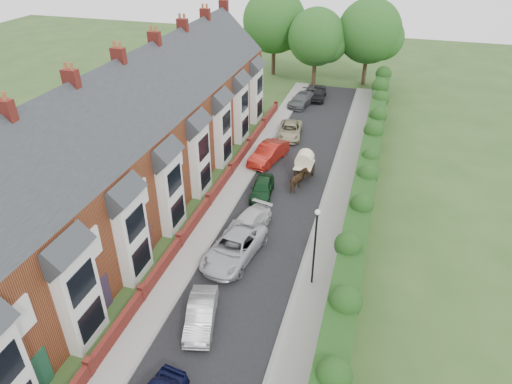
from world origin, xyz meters
TOP-DOWN VIEW (x-y plane):
  - ground at (0.00, 0.00)m, footprint 140.00×140.00m
  - road at (-0.50, 11.00)m, footprint 6.00×58.00m
  - pavement_hedge_side at (3.60, 11.00)m, footprint 2.20×58.00m
  - pavement_house_side at (-4.35, 11.00)m, footprint 1.70×58.00m
  - kerb_hedge_side at (2.55, 11.00)m, footprint 0.18×58.00m
  - kerb_house_side at (-3.55, 11.00)m, footprint 0.18×58.00m
  - hedge at (5.40, 11.00)m, footprint 2.10×58.00m
  - terrace_row at (-10.87, 9.98)m, footprint 9.05×40.50m
  - garden_wall_row at (-5.35, 10.00)m, footprint 0.35×40.35m
  - lamppost at (3.40, 4.00)m, footprint 0.32×0.32m
  - tree_far_left at (-2.65, 40.08)m, footprint 7.14×6.80m
  - tree_far_right at (3.39, 42.08)m, footprint 7.98×7.60m
  - tree_far_back at (-8.59, 43.08)m, footprint 8.40×8.00m
  - car_silver_a at (-1.60, -0.60)m, footprint 2.27×4.14m
  - car_silver_b at (-1.69, 5.00)m, footprint 3.34×5.84m
  - car_white at (-1.69, 7.85)m, footprint 2.76×4.72m
  - car_green at (-2.01, 12.60)m, footprint 2.00×4.02m
  - car_red at (-3.00, 18.20)m, footprint 2.80×5.12m
  - car_beige at (-2.38, 23.80)m, footprint 2.69×4.86m
  - car_grey at (-3.00, 32.51)m, footprint 2.79×5.04m
  - car_black at (-1.60, 35.00)m, footprint 1.90×4.37m
  - horse at (0.47, 14.15)m, footprint 1.39×2.15m
  - horse_cart at (0.47, 16.29)m, footprint 1.46×3.24m

SIDE VIEW (x-z plane):
  - ground at x=0.00m, z-range 0.00..0.00m
  - road at x=-0.50m, z-range 0.00..0.02m
  - pavement_hedge_side at x=3.60m, z-range 0.00..0.12m
  - pavement_house_side at x=-4.35m, z-range 0.00..0.12m
  - kerb_hedge_side at x=2.55m, z-range 0.00..0.13m
  - kerb_house_side at x=-3.55m, z-range 0.00..0.13m
  - garden_wall_row at x=-5.35m, z-range -0.09..1.01m
  - car_white at x=-1.69m, z-range 0.00..1.29m
  - car_beige at x=-2.38m, z-range 0.00..1.29m
  - car_silver_a at x=-1.60m, z-range 0.00..1.29m
  - car_green at x=-2.01m, z-range 0.00..1.32m
  - car_grey at x=-3.00m, z-range 0.00..1.38m
  - car_black at x=-1.60m, z-range 0.00..1.47m
  - car_silver_b at x=-1.69m, z-range 0.00..1.53m
  - car_red at x=-3.00m, z-range 0.00..1.60m
  - horse at x=0.47m, z-range 0.00..1.67m
  - horse_cart at x=0.47m, z-range 0.17..2.50m
  - hedge at x=5.40m, z-range 0.18..3.03m
  - lamppost at x=3.40m, z-range 0.72..5.88m
  - terrace_row at x=-10.87m, z-range -1.28..10.22m
  - tree_far_left at x=-2.65m, z-range 1.07..10.36m
  - tree_far_right at x=3.39m, z-range 1.16..11.47m
  - tree_far_back at x=-8.59m, z-range 1.21..12.03m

